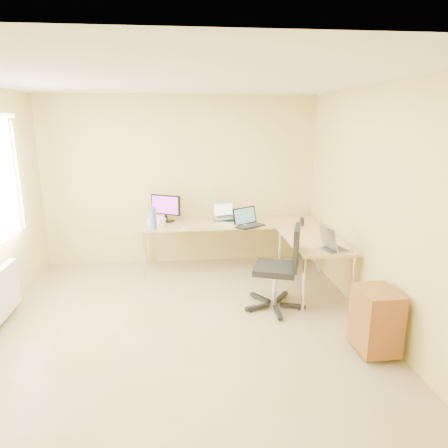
{
  "coord_description": "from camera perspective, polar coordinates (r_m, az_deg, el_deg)",
  "views": [
    {
      "loc": [
        0.02,
        -4.02,
        2.24
      ],
      "look_at": [
        0.55,
        1.1,
        0.9
      ],
      "focal_mm": 32.4,
      "sensor_mm": 36.0,
      "label": 1
    }
  ],
  "objects": [
    {
      "name": "book_stack",
      "position": [
        6.29,
        0.92,
        0.96
      ],
      "size": [
        0.31,
        0.37,
        0.05
      ],
      "primitive_type": "cube",
      "rotation": [
        0.0,
        0.0,
        -0.23
      ],
      "color": "#136C51",
      "rests_on": "desk_main"
    },
    {
      "name": "monitor",
      "position": [
        6.16,
        -8.21,
        2.24
      ],
      "size": [
        0.5,
        0.36,
        0.41
      ],
      "primitive_type": "cube",
      "rotation": [
        0.0,
        0.0,
        -0.49
      ],
      "color": "black",
      "rests_on": "desk_main"
    },
    {
      "name": "laptop_center",
      "position": [
        6.11,
        0.14,
        1.85
      ],
      "size": [
        0.37,
        0.31,
        0.21
      ],
      "primitive_type": "cube",
      "rotation": [
        0.0,
        0.0,
        0.21
      ],
      "color": "silver",
      "rests_on": "desk_main"
    },
    {
      "name": "papers",
      "position": [
        6.14,
        -9.66,
        0.19
      ],
      "size": [
        0.3,
        0.37,
        0.01
      ],
      "primitive_type": "cube",
      "rotation": [
        0.0,
        0.0,
        0.24
      ],
      "color": "white",
      "rests_on": "desk_main"
    },
    {
      "name": "water_bottle",
      "position": [
        5.75,
        -9.95,
        0.75
      ],
      "size": [
        0.09,
        0.09,
        0.31
      ],
      "primitive_type": "cylinder",
      "rotation": [
        0.0,
        0.0,
        0.01
      ],
      "color": "#4B64AF",
      "rests_on": "desk_main"
    },
    {
      "name": "black_cup",
      "position": [
        6.01,
        10.93,
        0.34
      ],
      "size": [
        0.08,
        0.08,
        0.11
      ],
      "primitive_type": "cylinder",
      "rotation": [
        0.0,
        0.0,
        -0.31
      ],
      "color": "#292525",
      "rests_on": "desk_main"
    },
    {
      "name": "cabinet",
      "position": [
        4.28,
        20.65,
        -12.49
      ],
      "size": [
        0.37,
        0.45,
        0.62
      ],
      "primitive_type": "cube",
      "rotation": [
        0.0,
        0.0,
        0.03
      ],
      "color": "#9B6335",
      "rests_on": "ground"
    },
    {
      "name": "wall_back",
      "position": [
        6.34,
        -6.06,
        5.99
      ],
      "size": [
        4.5,
        0.0,
        4.5
      ],
      "primitive_type": "plane",
      "rotation": [
        1.57,
        0.0,
        0.0
      ],
      "color": "#DCCA7B",
      "rests_on": "ground"
    },
    {
      "name": "cd_stack",
      "position": [
        5.86,
        -5.36,
        -0.25
      ],
      "size": [
        0.13,
        0.13,
        0.03
      ],
      "primitive_type": "cylinder",
      "rotation": [
        0.0,
        0.0,
        0.04
      ],
      "color": "silver",
      "rests_on": "desk_main"
    },
    {
      "name": "wall_front",
      "position": [
        2.0,
        -5.92,
        -13.52
      ],
      "size": [
        4.5,
        0.0,
        4.5
      ],
      "primitive_type": "plane",
      "rotation": [
        -1.57,
        0.0,
        0.0
      ],
      "color": "#DCCA7B",
      "rests_on": "ground"
    },
    {
      "name": "office_chair",
      "position": [
        4.91,
        7.21,
        -6.3
      ],
      "size": [
        0.8,
        0.8,
        1.05
      ],
      "primitive_type": "cube",
      "rotation": [
        0.0,
        0.0,
        -0.33
      ],
      "color": "black",
      "rests_on": "ground"
    },
    {
      "name": "keyboard",
      "position": [
        5.96,
        1.02,
        0.02
      ],
      "size": [
        0.47,
        0.24,
        0.02
      ],
      "primitive_type": "cube",
      "rotation": [
        0.0,
        0.0,
        -0.27
      ],
      "color": "white",
      "rests_on": "desk_main"
    },
    {
      "name": "wall_right",
      "position": [
        4.62,
        21.0,
        1.88
      ],
      "size": [
        0.0,
        4.5,
        4.5
      ],
      "primitive_type": "plane",
      "rotation": [
        1.57,
        0.0,
        -1.57
      ],
      "color": "#DCCA7B",
      "rests_on": "ground"
    },
    {
      "name": "ceiling",
      "position": [
        4.03,
        -6.55,
        19.62
      ],
      "size": [
        4.5,
        4.5,
        0.0
      ],
      "primitive_type": "plane",
      "rotation": [
        3.14,
        0.0,
        0.0
      ],
      "color": "white",
      "rests_on": "ground"
    },
    {
      "name": "white_box",
      "position": [
        6.19,
        -9.65,
        0.66
      ],
      "size": [
        0.23,
        0.17,
        0.08
      ],
      "primitive_type": "cube",
      "rotation": [
        0.0,
        0.0,
        0.01
      ],
      "color": "white",
      "rests_on": "desk_main"
    },
    {
      "name": "floor",
      "position": [
        4.6,
        -5.59,
        -14.62
      ],
      "size": [
        4.5,
        4.5,
        0.0
      ],
      "primitive_type": "plane",
      "color": "tan",
      "rests_on": "ground"
    },
    {
      "name": "desk_fan",
      "position": [
        6.23,
        -8.11,
        1.6
      ],
      "size": [
        0.25,
        0.25,
        0.25
      ],
      "primitive_type": "cylinder",
      "rotation": [
        0.0,
        0.0,
        -0.35
      ],
      "color": "white",
      "rests_on": "desk_main"
    },
    {
      "name": "mouse",
      "position": [
        5.81,
        1.47,
        -0.28
      ],
      "size": [
        0.11,
        0.08,
        0.04
      ],
      "primitive_type": "ellipsoid",
      "rotation": [
        0.0,
        0.0,
        -0.17
      ],
      "color": "beige",
      "rests_on": "desk_main"
    },
    {
      "name": "laptop_return",
      "position": [
        4.95,
        15.58,
        -2.27
      ],
      "size": [
        0.42,
        0.37,
        0.24
      ],
      "primitive_type": "cube",
      "rotation": [
        0.0,
        0.0,
        1.87
      ],
      "color": "#A0A3BB",
      "rests_on": "desk_return"
    },
    {
      "name": "radiator",
      "position": [
        5.22,
        -28.86,
        -8.53
      ],
      "size": [
        0.09,
        0.8,
        0.55
      ],
      "primitive_type": "cube",
      "color": "white",
      "rests_on": "ground"
    },
    {
      "name": "desk_return",
      "position": [
        5.48,
        12.38,
        -5.76
      ],
      "size": [
        0.7,
        1.3,
        0.73
      ],
      "primitive_type": "cube",
      "color": "tan",
      "rests_on": "ground"
    },
    {
      "name": "laptop_black",
      "position": [
        5.85,
        3.56,
        0.95
      ],
      "size": [
        0.52,
        0.49,
        0.27
      ],
      "primitive_type": "cube",
      "rotation": [
        0.0,
        0.0,
        0.56
      ],
      "color": "black",
      "rests_on": "desk_main"
    },
    {
      "name": "desk_main",
      "position": [
        6.2,
        0.89,
        -3.0
      ],
      "size": [
        2.65,
        0.7,
        0.73
      ],
      "primitive_type": "cube",
      "color": "tan",
      "rests_on": "ground"
    },
    {
      "name": "mug",
      "position": [
        5.97,
        -8.66,
        0.29
      ],
      "size": [
        0.13,
        0.13,
        0.11
      ],
      "primitive_type": "imported",
      "rotation": [
        0.0,
        0.0,
        0.18
      ],
      "color": "white",
      "rests_on": "desk_main"
    }
  ]
}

